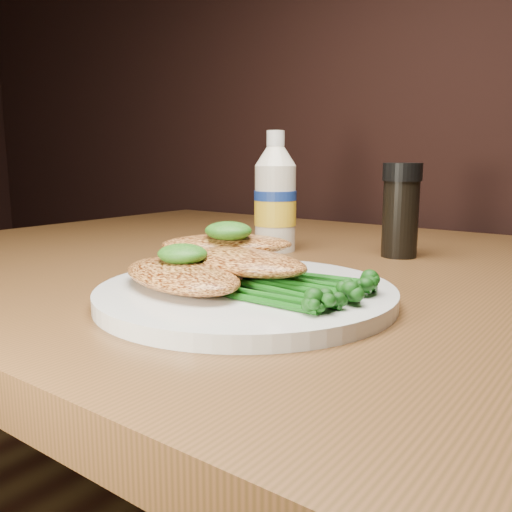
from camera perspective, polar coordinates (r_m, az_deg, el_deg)
The scene contains 9 objects.
plate at distance 0.48m, azimuth -1.07°, elevation -4.03°, with size 0.26×0.26×0.01m, color silver.
chicken_front at distance 0.47m, azimuth -7.94°, elevation -2.02°, with size 0.14×0.08×0.02m, color #DA8E45.
chicken_mid at distance 0.49m, azimuth -1.74°, elevation -0.55°, with size 0.14×0.07×0.02m, color #DA8E45.
chicken_back at distance 0.54m, azimuth -3.10°, elevation 1.21°, with size 0.13×0.07×0.02m, color #DA8E45.
pesto_front at distance 0.48m, azimuth -7.79°, elevation 0.22°, with size 0.05×0.04×0.02m, color black.
pesto_back at distance 0.52m, azimuth -2.94°, elevation 2.68°, with size 0.05×0.04×0.02m, color black.
broccolini_bundle at distance 0.45m, azimuth 4.32°, elevation -2.88°, with size 0.13×0.10×0.02m, color #145412, non-canonical shape.
mayo_bottle at distance 0.73m, azimuth 2.05°, elevation 6.83°, with size 0.06×0.06×0.16m, color beige, non-canonical shape.
pepper_grinder at distance 0.71m, azimuth 15.06°, elevation 4.67°, with size 0.05×0.05×0.12m, color black, non-canonical shape.
Camera 1 is at (0.32, 0.50, 0.88)m, focal length 37.80 mm.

